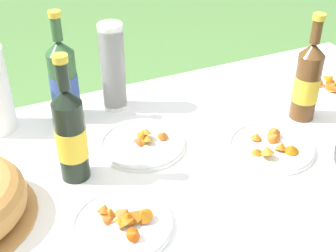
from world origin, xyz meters
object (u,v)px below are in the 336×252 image
at_px(snack_plate_right, 334,89).
at_px(snack_plate_near, 123,222).
at_px(cup_stack, 113,68).
at_px(cider_bottle_amber, 307,81).
at_px(snack_plate_far, 143,143).
at_px(snack_plate_left, 271,145).
at_px(cider_bottle_green, 64,80).
at_px(juice_bottle_red, 71,134).

bearing_deg(snack_plate_right, snack_plate_near, -161.43).
distance_m(cup_stack, cider_bottle_amber, 0.56).
height_order(snack_plate_near, snack_plate_far, snack_plate_near).
bearing_deg(snack_plate_left, cider_bottle_amber, 29.04).
relative_size(cider_bottle_amber, snack_plate_right, 1.51).
height_order(snack_plate_near, snack_plate_left, snack_plate_near).
xyz_separation_m(cider_bottle_green, juice_bottle_red, (-0.05, -0.28, 0.00)).
bearing_deg(cup_stack, cider_bottle_green, 178.62).
bearing_deg(snack_plate_far, cup_stack, 89.86).
xyz_separation_m(juice_bottle_red, snack_plate_left, (0.50, -0.10, -0.11)).
bearing_deg(juice_bottle_red, snack_plate_far, 13.59).
height_order(cider_bottle_amber, snack_plate_far, cider_bottle_amber).
xyz_separation_m(cider_bottle_green, snack_plate_far, (0.14, -0.23, -0.11)).
height_order(snack_plate_left, snack_plate_far, snack_plate_far).
height_order(cider_bottle_green, snack_plate_far, cider_bottle_green).
xyz_separation_m(cup_stack, juice_bottle_red, (-0.20, -0.27, -0.01)).
distance_m(cider_bottle_amber, snack_plate_left, 0.23).
bearing_deg(cider_bottle_amber, cider_bottle_green, 155.73).
distance_m(snack_plate_right, snack_plate_far, 0.67).
bearing_deg(cup_stack, snack_plate_right, -17.37).
relative_size(cup_stack, snack_plate_far, 1.15).
height_order(cup_stack, cider_bottle_green, cider_bottle_green).
distance_m(cup_stack, snack_plate_right, 0.71).
height_order(juice_bottle_red, snack_plate_near, juice_bottle_red).
xyz_separation_m(snack_plate_left, snack_plate_far, (-0.31, 0.15, -0.00)).
bearing_deg(snack_plate_left, snack_plate_right, 25.20).
relative_size(cup_stack, snack_plate_left, 1.16).
distance_m(snack_plate_left, snack_plate_right, 0.40).
xyz_separation_m(cup_stack, snack_plate_far, (-0.00, -0.22, -0.12)).
distance_m(juice_bottle_red, snack_plate_far, 0.23).
xyz_separation_m(snack_plate_near, snack_plate_right, (0.81, 0.27, 0.00)).
bearing_deg(cider_bottle_green, snack_plate_near, -90.45).
bearing_deg(snack_plate_near, cup_stack, 72.77).
bearing_deg(juice_bottle_red, snack_plate_right, 4.24).
bearing_deg(juice_bottle_red, snack_plate_near, -77.47).
relative_size(juice_bottle_red, snack_plate_near, 1.46).
xyz_separation_m(juice_bottle_red, snack_plate_far, (0.20, 0.05, -0.11)).
distance_m(cider_bottle_amber, snack_plate_right, 0.22).
xyz_separation_m(cup_stack, snack_plate_right, (0.66, -0.21, -0.12)).
xyz_separation_m(snack_plate_near, snack_plate_left, (0.46, 0.11, -0.00)).
bearing_deg(snack_plate_left, snack_plate_near, -167.03).
relative_size(juice_bottle_red, snack_plate_far, 1.40).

